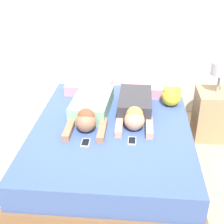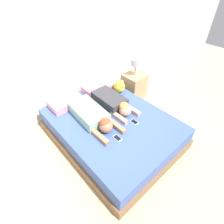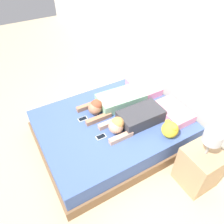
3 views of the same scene
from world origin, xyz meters
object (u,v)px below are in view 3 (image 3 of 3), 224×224
pillow_head_right (173,112)px  bed (112,130)px  person_left (114,101)px  pillow_head_left (144,87)px  person_right (134,119)px  plush_toy (170,129)px  cell_phone_left (83,119)px  nightstand (200,166)px  cell_phone_right (101,137)px

pillow_head_right → bed: bearing=-113.7°
person_left → bed: bearing=-37.0°
bed → pillow_head_left: pillow_head_left is taller
person_right → plush_toy: (0.41, 0.29, 0.02)m
cell_phone_left → nightstand: (1.39, 0.95, -0.11)m
cell_phone_left → plush_toy: plush_toy is taller
bed → plush_toy: (0.65, 0.51, 0.34)m
pillow_head_right → cell_phone_right: (-0.15, -1.13, -0.06)m
pillow_head_left → cell_phone_left: (0.14, -1.19, -0.06)m
bed → person_left: 0.44m
person_left → plush_toy: bearing=19.8°
pillow_head_left → cell_phone_left: pillow_head_left is taller
pillow_head_left → nightstand: 1.56m
bed → person_right: bearing=43.0°
person_left → cell_phone_right: 0.68m
cell_phone_right → nightstand: size_ratio=0.14×
pillow_head_left → pillow_head_right: bearing=0.0°
bed → pillow_head_left: 0.95m
pillow_head_right → plush_toy: size_ratio=2.41×
bed → person_right: (0.23, 0.22, 0.32)m
pillow_head_left → plush_toy: plush_toy is taller
nightstand → person_left: bearing=-164.4°
plush_toy → nightstand: 0.58m
cell_phone_right → person_right: bearing=88.4°
cell_phone_right → person_left: bearing=133.9°
nightstand → pillow_head_left: bearing=170.9°
pillow_head_left → pillow_head_right: size_ratio=1.00×
cell_phone_right → plush_toy: plush_toy is taller
pillow_head_left → cell_phone_right: 1.27m
bed → pillow_head_right: 0.95m
person_left → cell_phone_left: bearing=-87.2°
pillow_head_left → person_left: size_ratio=0.54×
person_right → cell_phone_right: size_ratio=6.78×
bed → person_left: (-0.25, 0.19, 0.31)m
pillow_head_right → person_right: bearing=-102.2°
person_left → plush_toy: size_ratio=4.44×
person_left → person_right: (0.48, 0.03, 0.01)m
cell_phone_left → nightstand: bearing=34.2°
plush_toy → nightstand: size_ratio=0.25×
person_right → pillow_head_left: bearing=134.2°
pillow_head_right → nightstand: bearing=-16.9°
person_left → cell_phone_left: person_left is taller
pillow_head_right → nightstand: size_ratio=0.60×
person_left → nightstand: bearing=15.6°
cell_phone_right → nightstand: 1.30m
pillow_head_right → cell_phone_right: 1.14m
pillow_head_right → cell_phone_left: (-0.59, -1.19, -0.06)m
pillow_head_left → person_left: bearing=-79.8°
pillow_head_right → person_left: (-0.61, -0.64, 0.03)m
pillow_head_right → cell_phone_left: size_ratio=4.26×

